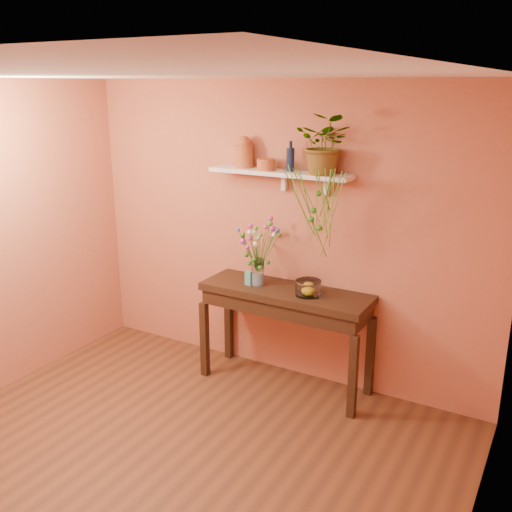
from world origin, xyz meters
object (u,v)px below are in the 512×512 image
Objects in this scene: bouquet at (258,241)px; glass_bowl at (308,288)px; sideboard at (285,304)px; blue_bottle at (290,159)px; spider_plant at (326,144)px; glass_vase at (258,274)px; terracotta_jug at (244,152)px.

bouquet is 0.61m from glass_bowl.
bouquet is (-0.28, -0.00, 0.53)m from sideboard.
sideboard is at bearing -71.83° from blue_bottle.
blue_bottle is (-0.05, 0.16, 1.25)m from sideboard.
glass_vase is at bearing -166.00° from spider_plant.
blue_bottle reaches higher than glass_bowl.
glass_vase is at bearing -176.39° from sideboard.
sideboard is 1.26m from blue_bottle.
bouquet is at bearing -167.70° from spider_plant.
spider_plant is 2.28× the size of glass_bowl.
terracotta_jug is 0.80m from bouquet.
blue_bottle reaches higher than sideboard.
sideboard is at bearing 3.61° from glass_vase.
bouquet is (0.24, -0.16, -0.75)m from terracotta_jug.
spider_plant is 1.21m from glass_bowl.
glass_bowl is at bearing -1.84° from glass_vase.
glass_bowl is at bearing -8.14° from sideboard.
terracotta_jug is 1.08m from glass_vase.
glass_vase is (-0.55, -0.14, -1.16)m from spider_plant.
glass_bowl is at bearing -3.61° from bouquet.
bouquet reaches higher than sideboard.
glass_bowl is (0.51, -0.03, -0.34)m from bouquet.
terracotta_jug is at bearing 177.09° from spider_plant.
sideboard is at bearing -156.79° from spider_plant.
spider_plant is at bearing 23.21° from sideboard.
glass_vase is at bearing -36.37° from terracotta_jug.
glass_vase is (-0.27, -0.02, 0.24)m from sideboard.
bouquet is (-0.23, -0.16, -0.72)m from blue_bottle.
glass_bowl is (0.28, -0.19, -1.06)m from blue_bottle.
blue_bottle is 1.05m from glass_vase.
bouquet is at bearing -145.07° from blue_bottle.
bouquet reaches higher than glass_vase.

